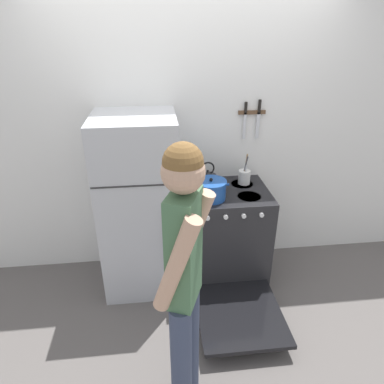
{
  "coord_description": "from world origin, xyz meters",
  "views": [
    {
      "loc": [
        -0.3,
        -2.9,
        2.19
      ],
      "look_at": [
        -0.02,
        -0.46,
        0.96
      ],
      "focal_mm": 32.0,
      "sensor_mm": 36.0,
      "label": 1
    }
  ],
  "objects_px": {
    "refrigerator": "(140,206)",
    "utensil_jar": "(244,177)",
    "tea_kettle": "(208,178)",
    "person": "(184,277)",
    "dutch_oven_pot": "(211,190)",
    "stove_range": "(226,236)"
  },
  "relations": [
    {
      "from": "refrigerator",
      "to": "utensil_jar",
      "type": "bearing_deg",
      "value": 8.31
    },
    {
      "from": "utensil_jar",
      "to": "person",
      "type": "distance_m",
      "value": 1.47
    },
    {
      "from": "dutch_oven_pot",
      "to": "tea_kettle",
      "type": "height_order",
      "value": "tea_kettle"
    },
    {
      "from": "refrigerator",
      "to": "stove_range",
      "type": "distance_m",
      "value": 0.83
    },
    {
      "from": "tea_kettle",
      "to": "utensil_jar",
      "type": "relative_size",
      "value": 0.81
    },
    {
      "from": "dutch_oven_pot",
      "to": "refrigerator",
      "type": "bearing_deg",
      "value": 169.0
    },
    {
      "from": "utensil_jar",
      "to": "tea_kettle",
      "type": "bearing_deg",
      "value": -179.03
    },
    {
      "from": "stove_range",
      "to": "utensil_jar",
      "type": "height_order",
      "value": "utensil_jar"
    },
    {
      "from": "refrigerator",
      "to": "stove_range",
      "type": "height_order",
      "value": "refrigerator"
    },
    {
      "from": "stove_range",
      "to": "dutch_oven_pot",
      "type": "xyz_separation_m",
      "value": [
        -0.16,
        -0.09,
        0.52
      ]
    },
    {
      "from": "stove_range",
      "to": "person",
      "type": "bearing_deg",
      "value": -112.58
    },
    {
      "from": "dutch_oven_pot",
      "to": "utensil_jar",
      "type": "distance_m",
      "value": 0.43
    },
    {
      "from": "dutch_oven_pot",
      "to": "person",
      "type": "relative_size",
      "value": 0.17
    },
    {
      "from": "stove_range",
      "to": "tea_kettle",
      "type": "height_order",
      "value": "tea_kettle"
    },
    {
      "from": "stove_range",
      "to": "utensil_jar",
      "type": "relative_size",
      "value": 4.71
    },
    {
      "from": "utensil_jar",
      "to": "refrigerator",
      "type": "bearing_deg",
      "value": -171.69
    },
    {
      "from": "stove_range",
      "to": "tea_kettle",
      "type": "xyz_separation_m",
      "value": [
        -0.15,
        0.16,
        0.52
      ]
    },
    {
      "from": "tea_kettle",
      "to": "person",
      "type": "height_order",
      "value": "person"
    },
    {
      "from": "tea_kettle",
      "to": "person",
      "type": "distance_m",
      "value": 1.35
    },
    {
      "from": "dutch_oven_pot",
      "to": "tea_kettle",
      "type": "distance_m",
      "value": 0.25
    },
    {
      "from": "stove_range",
      "to": "tea_kettle",
      "type": "relative_size",
      "value": 5.85
    },
    {
      "from": "refrigerator",
      "to": "tea_kettle",
      "type": "relative_size",
      "value": 6.91
    }
  ]
}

